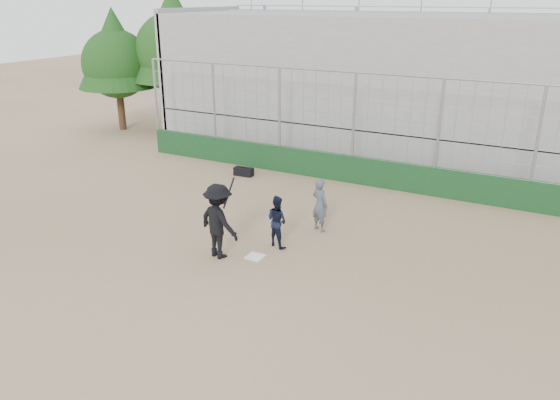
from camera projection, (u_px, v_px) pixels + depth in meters
The scene contains 10 objects.
ground at pixel (255, 257), 14.42m from camera, with size 90.00×90.00×0.00m, color brown.
home_plate at pixel (255, 257), 14.42m from camera, with size 0.44×0.44×0.02m, color white.
backstop at pixel (352, 157), 19.87m from camera, with size 18.10×0.25×4.04m.
bleachers at pixel (396, 84), 23.27m from camera, with size 20.25×6.70×6.98m.
tree_left at pixel (174, 41), 26.80m from camera, with size 4.48×4.48×7.00m.
tree_right at pixel (116, 54), 26.88m from camera, with size 3.84×3.84×6.00m.
batter_at_plate at pixel (219, 221), 14.13m from camera, with size 1.45×1.08×2.13m.
catcher_crouched at pixel (277, 229), 14.90m from camera, with size 0.87×0.78×1.01m.
umpire at pixel (320, 207), 15.83m from camera, with size 0.58×0.38×1.44m, color #434B56.
equipment_bag at pixel (244, 172), 20.89m from camera, with size 0.76×0.36×0.36m.
Camera 1 is at (6.67, -11.14, 6.49)m, focal length 35.00 mm.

